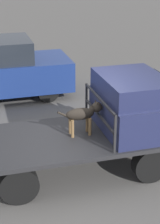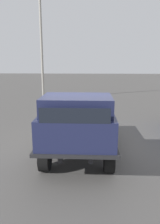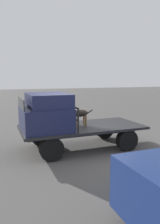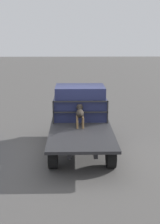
# 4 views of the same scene
# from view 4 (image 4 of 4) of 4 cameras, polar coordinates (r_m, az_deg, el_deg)

# --- Properties ---
(ground_plane) EXTENTS (80.00, 80.00, 0.00)m
(ground_plane) POSITION_cam_4_polar(r_m,az_deg,el_deg) (9.67, 0.16, -7.11)
(ground_plane) COLOR #514F4C
(flatbed_truck) EXTENTS (3.96, 1.87, 0.75)m
(flatbed_truck) POSITION_cam_4_polar(r_m,az_deg,el_deg) (9.49, 0.16, -4.01)
(flatbed_truck) COLOR black
(flatbed_truck) RESTS_ON ground
(truck_cab) EXTENTS (1.40, 1.75, 1.09)m
(truck_cab) POSITION_cam_4_polar(r_m,az_deg,el_deg) (10.46, -0.01, 1.76)
(truck_cab) COLOR #1E2347
(truck_cab) RESTS_ON flatbed_truck
(truck_headboard) EXTENTS (0.04, 1.75, 0.73)m
(truck_headboard) POSITION_cam_4_polar(r_m,az_deg,el_deg) (9.75, 0.09, 0.64)
(truck_headboard) COLOR #232326
(truck_headboard) RESTS_ON flatbed_truck
(dog) EXTENTS (0.92, 0.23, 0.67)m
(dog) POSITION_cam_4_polar(r_m,az_deg,el_deg) (9.47, -0.01, -0.14)
(dog) COLOR brown
(dog) RESTS_ON flatbed_truck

